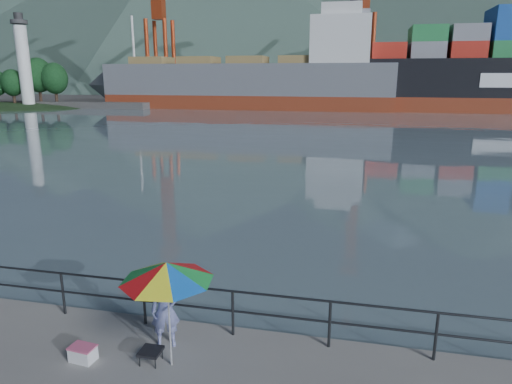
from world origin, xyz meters
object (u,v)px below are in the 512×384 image
Objects in this scene: fisherman at (165,310)px; bulk_carrier at (258,81)px; cooler_bag at (83,354)px; beach_umbrella at (167,272)px.

fisherman is 69.50m from bulk_carrier.
bulk_carrier is (-13.20, 68.15, 3.40)m from fisherman.
bulk_carrier is (-11.84, 68.98, 4.05)m from cooler_bag.
bulk_carrier is (-13.55, 68.74, 2.28)m from beach_umbrella.
beach_umbrella is (0.35, -0.59, 1.12)m from fisherman.
beach_umbrella is 0.04× the size of bulk_carrier.
bulk_carrier is at bearing 101.15° from beach_umbrella.
fisherman is 1.73m from cooler_bag.
beach_umbrella is 70.10m from bulk_carrier.
bulk_carrier is at bearing 105.81° from cooler_bag.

